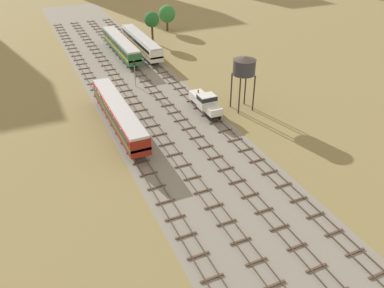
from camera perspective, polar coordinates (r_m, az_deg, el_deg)
ground_plane at (r=67.79m, az=-5.64°, el=5.38°), size 480.00×480.00×0.00m
ballast_bed at (r=67.79m, az=-5.64°, el=5.38°), size 18.35×176.00×0.01m
track_far_left at (r=66.97m, az=-11.75°, el=4.64°), size 2.40×126.00×0.29m
track_left at (r=67.97m, az=-7.84°, el=5.43°), size 2.40×126.00×0.29m
track_centre_left at (r=69.29m, az=-4.05°, el=6.18°), size 2.40×126.00×0.29m
track_centre at (r=70.91m, az=-0.41°, el=6.86°), size 2.40×126.00×0.29m
shunter_loco_centre_nearest at (r=64.64m, az=1.99°, el=6.15°), size 2.74×8.46×3.10m
passenger_coach_far_left_near at (r=60.68m, az=-10.63°, el=4.47°), size 2.96×22.00×3.80m
passenger_coach_centre_left_mid at (r=93.10m, az=-10.31°, el=14.04°), size 2.96×22.00×3.80m
passenger_coach_centre_midfar at (r=94.40m, az=-7.45°, el=14.51°), size 2.96×22.00×3.80m
water_tower at (r=64.56m, az=7.60°, el=11.10°), size 3.81×3.81×9.08m
signal_post_nearest at (r=75.33m, az=-8.35°, el=10.63°), size 0.28×0.47×5.15m
lineside_tree_0 at (r=101.08m, az=-5.88°, el=17.51°), size 3.71×3.71×7.59m
lineside_tree_2 at (r=111.55m, az=-3.66°, el=18.33°), size 4.56×4.56×6.89m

